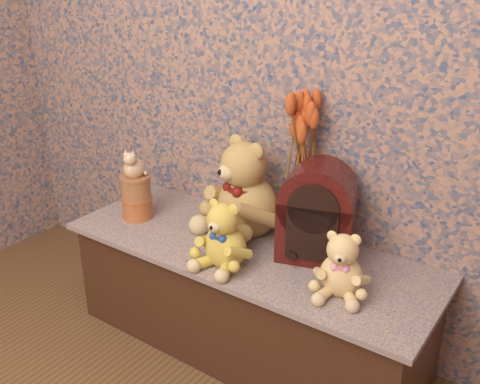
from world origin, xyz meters
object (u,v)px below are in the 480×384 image
object	(u,v)px
teddy_small	(342,260)
biscuit_tin_lower	(137,208)
cat_figurine	(134,162)
teddy_large	(248,182)
teddy_medium	(225,230)
cathedral_radio	(317,211)
ceramic_vase	(298,215)

from	to	relation	value
teddy_small	biscuit_tin_lower	distance (m)	0.92
teddy_small	cat_figurine	distance (m)	0.93
teddy_large	biscuit_tin_lower	size ratio (longest dim) A/B	3.37
teddy_medium	biscuit_tin_lower	world-z (taller)	teddy_medium
teddy_large	cathedral_radio	xyz separation A→B (m)	(0.31, -0.02, -0.03)
ceramic_vase	cat_figurine	world-z (taller)	cat_figurine
teddy_medium	cathedral_radio	bearing A→B (deg)	43.33
teddy_medium	cat_figurine	xyz separation A→B (m)	(-0.52, 0.09, 0.11)
teddy_small	ceramic_vase	xyz separation A→B (m)	(-0.29, 0.23, -0.01)
biscuit_tin_lower	teddy_small	bearing A→B (deg)	-1.45
teddy_large	biscuit_tin_lower	xyz separation A→B (m)	(-0.44, -0.16, -0.16)
teddy_large	ceramic_vase	distance (m)	0.22
biscuit_tin_lower	cat_figurine	size ratio (longest dim) A/B	0.97
cathedral_radio	biscuit_tin_lower	bearing A→B (deg)	173.04
cat_figurine	cathedral_radio	bearing A→B (deg)	-9.11
ceramic_vase	cat_figurine	size ratio (longest dim) A/B	1.66
teddy_medium	cat_figurine	size ratio (longest dim) A/B	2.06
cat_figurine	teddy_medium	bearing A→B (deg)	-29.41
cathedral_radio	cat_figurine	xyz separation A→B (m)	(-0.75, -0.14, 0.07)
cat_figurine	ceramic_vase	bearing A→B (deg)	-1.61
cathedral_radio	ceramic_vase	world-z (taller)	cathedral_radio
cathedral_radio	ceramic_vase	distance (m)	0.15
cat_figurine	teddy_large	bearing A→B (deg)	0.75
teddy_medium	cathedral_radio	world-z (taller)	cathedral_radio
teddy_small	biscuit_tin_lower	xyz separation A→B (m)	(-0.92, 0.02, -0.07)
biscuit_tin_lower	cat_figurine	bearing A→B (deg)	0.00
teddy_small	cathedral_radio	size ratio (longest dim) A/B	0.65
teddy_medium	cat_figurine	bearing A→B (deg)	168.90
teddy_small	cat_figurine	xyz separation A→B (m)	(-0.92, 0.02, 0.13)
teddy_large	biscuit_tin_lower	world-z (taller)	teddy_large
teddy_large	ceramic_vase	size ratio (longest dim) A/B	1.96
ceramic_vase	cat_figurine	bearing A→B (deg)	-162.20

